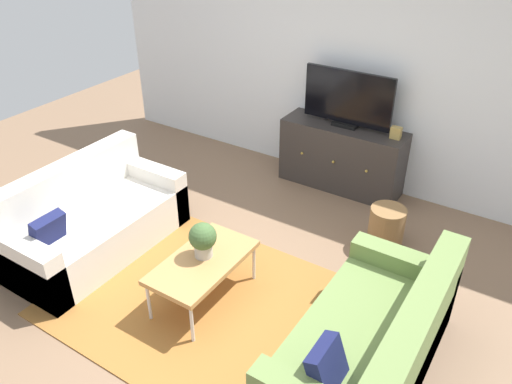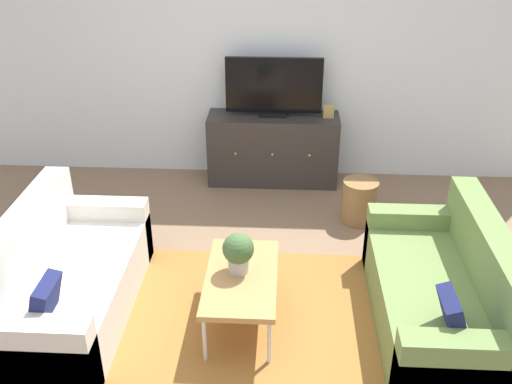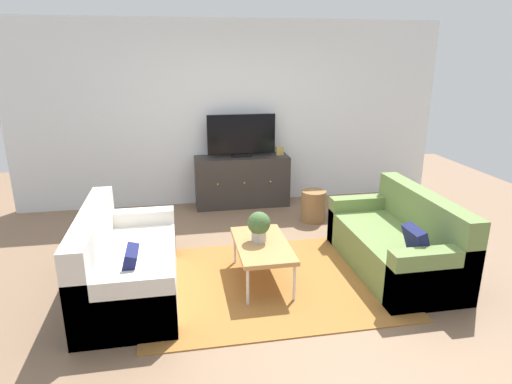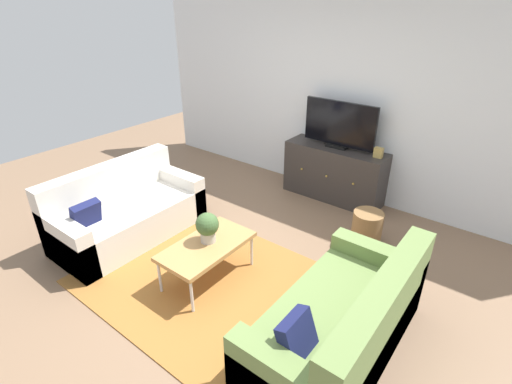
{
  "view_description": "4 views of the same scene",
  "coord_description": "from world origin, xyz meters",
  "views": [
    {
      "loc": [
        2.07,
        -2.62,
        3.05
      ],
      "look_at": [
        0.0,
        0.6,
        0.73
      ],
      "focal_mm": 35.76,
      "sensor_mm": 36.0,
      "label": 1
    },
    {
      "loc": [
        0.23,
        -3.51,
        2.92
      ],
      "look_at": [
        0.0,
        0.6,
        0.73
      ],
      "focal_mm": 40.64,
      "sensor_mm": 36.0,
      "label": 2
    },
    {
      "loc": [
        -0.86,
        -4.07,
        2.23
      ],
      "look_at": [
        0.0,
        0.6,
        0.73
      ],
      "focal_mm": 30.99,
      "sensor_mm": 36.0,
      "label": 3
    },
    {
      "loc": [
        2.21,
        -2.25,
        2.59
      ],
      "look_at": [
        0.0,
        0.6,
        0.73
      ],
      "focal_mm": 26.81,
      "sensor_mm": 36.0,
      "label": 4
    }
  ],
  "objects": [
    {
      "name": "flat_screen_tv",
      "position": [
        0.09,
        2.29,
        1.07
      ],
      "size": [
        1.0,
        0.16,
        0.62
      ],
      "color": "black",
      "rests_on": "tv_console"
    },
    {
      "name": "ground_plane",
      "position": [
        0.0,
        0.0,
        0.0
      ],
      "size": [
        10.0,
        10.0,
        0.0
      ],
      "primitive_type": "plane",
      "color": "#84664C"
    },
    {
      "name": "mantel_clock",
      "position": [
        0.67,
        2.27,
        0.82
      ],
      "size": [
        0.11,
        0.07,
        0.13
      ],
      "primitive_type": "cube",
      "color": "tan",
      "rests_on": "tv_console"
    },
    {
      "name": "coffee_table",
      "position": [
        -0.07,
        -0.1,
        0.39
      ],
      "size": [
        0.52,
        0.95,
        0.42
      ],
      "color": "#B7844C",
      "rests_on": "ground_plane"
    },
    {
      "name": "couch_right_side",
      "position": [
        1.44,
        -0.1,
        0.28
      ],
      "size": [
        0.85,
        1.71,
        0.84
      ],
      "color": "olive",
      "rests_on": "ground_plane"
    },
    {
      "name": "potted_plant",
      "position": [
        -0.09,
        -0.05,
        0.59
      ],
      "size": [
        0.23,
        0.23,
        0.31
      ],
      "color": "#B7B2A8",
      "rests_on": "coffee_table"
    },
    {
      "name": "couch_left_side",
      "position": [
        -1.44,
        -0.1,
        0.28
      ],
      "size": [
        0.85,
        1.71,
        0.84
      ],
      "color": "silver",
      "rests_on": "ground_plane"
    },
    {
      "name": "tv_console",
      "position": [
        0.09,
        2.27,
        0.38
      ],
      "size": [
        1.39,
        0.47,
        0.76
      ],
      "color": "#332D2B",
      "rests_on": "ground_plane"
    },
    {
      "name": "wall_back",
      "position": [
        0.0,
        2.55,
        1.35
      ],
      "size": [
        6.4,
        0.12,
        2.7
      ],
      "primitive_type": "cube",
      "color": "white",
      "rests_on": "ground_plane"
    },
    {
      "name": "area_rug",
      "position": [
        0.0,
        -0.15,
        0.01
      ],
      "size": [
        2.5,
        1.9,
        0.01
      ],
      "primitive_type": "cube",
      "color": "#9E662D",
      "rests_on": "ground_plane"
    },
    {
      "name": "wicker_basket",
      "position": [
        0.96,
        1.43,
        0.21
      ],
      "size": [
        0.34,
        0.34,
        0.43
      ],
      "primitive_type": "cylinder",
      "color": "olive",
      "rests_on": "ground_plane"
    }
  ]
}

